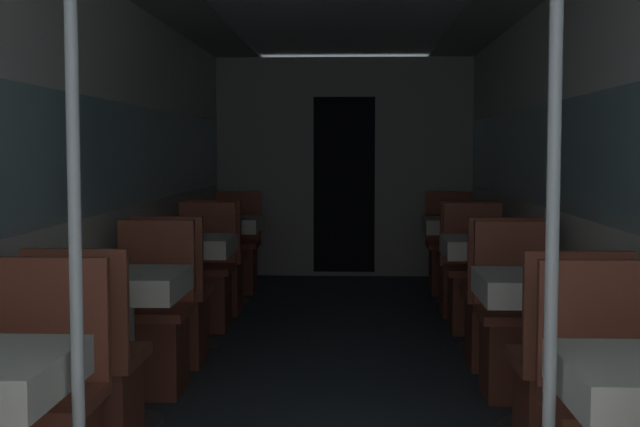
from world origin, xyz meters
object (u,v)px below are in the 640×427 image
(dining_table_left_1, at_px, (123,298))
(chair_right_near_1, at_px, (566,400))
(dining_table_right_1, at_px, (540,301))
(chair_right_near_3, at_px, (465,279))
(dining_table_right_2, at_px, (487,257))
(chair_left_near_1, at_px, (90,394))
(chair_left_far_2, at_px, (204,290))
(dining_table_right_3, at_px, (457,233))
(dining_table_left_2, at_px, (190,255))
(chair_left_near_2, at_px, (174,318))
(support_pole_right_0, at_px, (553,216))
(dining_table_left_3, at_px, (227,232))
(chair_left_near_3, at_px, (217,277))
(chair_right_near_2, at_px, (499,320))
(support_pole_left_0, at_px, (75,215))
(chair_right_far_1, at_px, (518,342))
(chair_right_far_2, at_px, (475,291))
(chair_left_far_3, at_px, (236,261))
(chair_right_far_3, at_px, (450,262))
(chair_left_far_1, at_px, (150,339))

(dining_table_left_1, relative_size, chair_right_near_1, 0.79)
(dining_table_right_1, bearing_deg, chair_right_near_1, -90.00)
(chair_right_near_3, bearing_deg, dining_table_right_2, -90.00)
(chair_left_near_1, bearing_deg, chair_left_far_2, 90.00)
(dining_table_right_3, bearing_deg, chair_right_near_3, -90.00)
(dining_table_left_1, relative_size, dining_table_left_2, 1.00)
(chair_left_near_2, distance_m, dining_table_right_2, 2.09)
(support_pole_right_0, relative_size, dining_table_right_2, 3.09)
(chair_left_far_2, bearing_deg, chair_left_near_1, 90.00)
(dining_table_right_3, xyz_separation_m, chair_right_near_3, (-0.00, -0.55, -0.32))
(chair_left_far_2, bearing_deg, dining_table_right_1, 131.14)
(chair_left_near_2, height_order, chair_right_near_3, same)
(dining_table_left_3, height_order, dining_table_right_1, same)
(chair_right_near_3, bearing_deg, dining_table_right_3, 90.00)
(chair_left_far_2, height_order, chair_left_near_3, same)
(chair_right_near_3, bearing_deg, dining_table_right_1, -90.00)
(chair_left_near_2, height_order, chair_right_near_2, same)
(dining_table_right_1, bearing_deg, chair_left_far_2, 131.14)
(dining_table_left_2, bearing_deg, dining_table_left_1, -90.00)
(support_pole_left_0, relative_size, chair_left_near_1, 2.45)
(chair_left_near_3, bearing_deg, dining_table_left_2, -90.00)
(dining_table_left_3, bearing_deg, chair_right_near_1, -63.58)
(dining_table_right_2, bearing_deg, chair_right_near_2, -90.00)
(dining_table_right_1, height_order, chair_right_near_3, chair_right_near_3)
(dining_table_left_1, relative_size, chair_right_far_1, 0.79)
(support_pole_right_0, distance_m, chair_right_near_1, 1.49)
(chair_left_near_3, height_order, chair_right_far_2, same)
(chair_left_far_3, xyz_separation_m, dining_table_right_3, (1.99, -0.55, 0.32))
(chair_left_near_2, distance_m, dining_table_left_3, 2.30)
(chair_right_far_2, height_order, chair_right_far_3, same)
(dining_table_right_1, xyz_separation_m, dining_table_right_2, (0.00, 1.73, 0.00))
(chair_left_far_3, bearing_deg, chair_right_far_2, 139.05)
(chair_left_far_2, height_order, support_pole_right_0, support_pole_right_0)
(chair_left_near_1, relative_size, chair_left_far_2, 1.00)
(chair_left_near_1, relative_size, chair_left_far_3, 1.00)
(chair_left_near_1, bearing_deg, chair_right_near_1, 0.00)
(chair_left_far_3, xyz_separation_m, chair_right_far_3, (1.99, 0.00, 0.00))
(support_pole_left_0, relative_size, chair_left_far_1, 2.45)
(dining_table_left_2, bearing_deg, chair_left_far_3, 90.00)
(chair_right_near_3, bearing_deg, chair_left_far_1, -130.25)
(dining_table_left_1, height_order, chair_left_near_3, chair_left_near_3)
(dining_table_right_1, xyz_separation_m, dining_table_right_3, (0.00, 3.45, 0.00))
(dining_table_left_3, distance_m, chair_right_far_3, 2.09)
(dining_table_left_2, xyz_separation_m, dining_table_right_1, (1.99, -1.73, 0.00))
(support_pole_left_0, relative_size, chair_left_near_2, 2.45)
(chair_left_far_1, xyz_separation_m, chair_right_far_3, (1.99, 3.45, 0.00))
(chair_left_near_2, relative_size, chair_right_near_3, 1.00)
(chair_right_far_2, bearing_deg, chair_left_near_2, 28.99)
(chair_left_near_3, distance_m, chair_right_far_2, 2.09)
(chair_left_near_3, relative_size, dining_table_right_3, 1.26)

